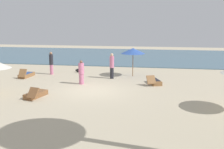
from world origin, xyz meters
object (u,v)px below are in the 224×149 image
Objects in this scene: dog at (79,70)px; person_0 at (51,63)px; lounger_0 at (36,94)px; person_2 at (112,66)px; lounger_1 at (154,81)px; umbrella_0 at (133,51)px; person_1 at (81,72)px; lounger_2 at (26,75)px.

person_0 is at bearing -147.98° from dog.
person_0 is (-1.67, 6.54, 0.77)m from lounger_0.
lounger_1 is at bearing -22.20° from person_2.
dog is at bearing 152.25° from lounger_1.
lounger_0 is at bearing -125.53° from umbrella_0.
person_1 is at bearing -41.36° from person_0.
umbrella_0 is 5.04m from dog.
lounger_0 is 4.02m from person_1.
umbrella_0 is 6.68m from person_0.
umbrella_0 is at bearing 2.96° from person_0.
person_0 is (1.52, 1.39, 0.76)m from lounger_2.
umbrella_0 reaches higher than lounger_1.
lounger_2 reaches higher than lounger_0.
umbrella_0 is 1.20× the size of person_0.
umbrella_0 is 8.65m from lounger_0.
lounger_1 is 5.05m from person_1.
lounger_1 is 0.98× the size of person_0.
lounger_2 is 2.20m from person_0.
lounger_2 is at bearing 121.76° from lounger_0.
person_1 is 0.86× the size of person_2.
person_0 is at bearing -177.04° from umbrella_0.
lounger_1 is (6.62, 4.46, 0.01)m from lounger_0.
lounger_0 is at bearing -120.87° from person_2.
dog is at bearing 36.94° from lounger_2.
dog is (-4.61, 0.89, -1.83)m from umbrella_0.
lounger_2 is at bearing -137.50° from person_0.
person_1 is (-4.94, -0.86, 0.65)m from lounger_1.
lounger_0 is 1.07× the size of person_1.
person_1 is (1.68, 3.59, 0.65)m from lounger_0.
lounger_1 is 0.94× the size of person_2.
person_2 is 2.76× the size of dog.
person_0 reaches higher than dog.
lounger_0 is 7.98m from lounger_1.
person_1 is at bearing -170.07° from lounger_1.
umbrella_0 is at bearing 125.09° from lounger_1.
umbrella_0 is at bearing 12.07° from lounger_2.
person_0 is 4.47m from person_1.
person_2 is at bearing 157.80° from lounger_1.
person_2 is at bearing 5.21° from lounger_2.
lounger_0 is 0.96× the size of person_0.
person_0 is 1.11× the size of person_1.
person_2 is at bearing 50.92° from person_1.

